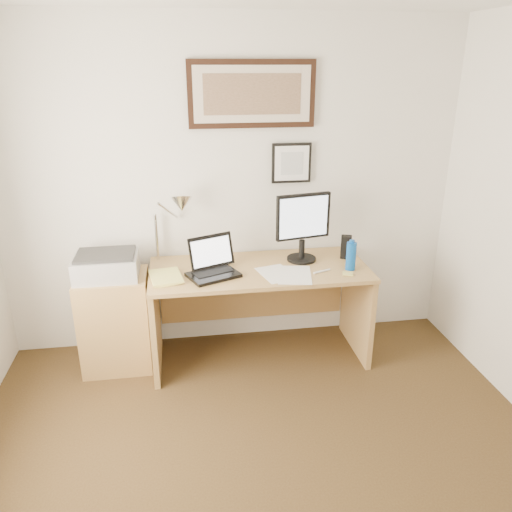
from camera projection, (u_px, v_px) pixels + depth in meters
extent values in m
cube|color=white|center=(232.00, 190.00, 3.81)|extent=(3.50, 0.02, 2.50)
cube|color=#A67D45|center=(116.00, 322.00, 3.70)|extent=(0.50, 0.40, 0.73)
cylinder|color=#0C4EA8|center=(351.00, 256.00, 3.60)|extent=(0.07, 0.07, 0.21)
cylinder|color=#0C4EA8|center=(352.00, 241.00, 3.56)|extent=(0.04, 0.04, 0.02)
cube|color=black|center=(346.00, 247.00, 3.83)|extent=(0.10, 0.09, 0.18)
cube|color=white|center=(276.00, 274.00, 3.57)|extent=(0.29, 0.35, 0.00)
cube|color=white|center=(294.00, 275.00, 3.54)|extent=(0.30, 0.38, 0.00)
cube|color=#DBCF68|center=(348.00, 274.00, 3.55)|extent=(0.09, 0.09, 0.01)
cylinder|color=white|center=(322.00, 271.00, 3.59)|extent=(0.14, 0.06, 0.02)
imported|color=#EAE66E|center=(151.00, 279.00, 3.45)|extent=(0.25, 0.32, 0.02)
cube|color=#A67D45|center=(259.00, 270.00, 3.67)|extent=(1.60, 0.70, 0.03)
cube|color=#A67D45|center=(156.00, 323.00, 3.70)|extent=(0.04, 0.65, 0.72)
cube|color=#A67D45|center=(357.00, 308.00, 3.92)|extent=(0.04, 0.65, 0.72)
cube|color=#A67D45|center=(253.00, 286.00, 4.08)|extent=(1.50, 0.03, 0.55)
cube|color=black|center=(213.00, 275.00, 3.51)|extent=(0.41, 0.35, 0.02)
cube|color=black|center=(213.00, 271.00, 3.54)|extent=(0.31, 0.23, 0.00)
cube|color=black|center=(211.00, 251.00, 3.59)|extent=(0.34, 0.20, 0.23)
cube|color=white|center=(212.00, 252.00, 3.58)|extent=(0.30, 0.16, 0.18)
cylinder|color=black|center=(301.00, 259.00, 3.81)|extent=(0.22, 0.22, 0.02)
cylinder|color=black|center=(302.00, 249.00, 3.78)|extent=(0.04, 0.04, 0.14)
cube|color=black|center=(303.00, 216.00, 3.68)|extent=(0.42, 0.11, 0.34)
cube|color=silver|center=(304.00, 217.00, 3.66)|extent=(0.37, 0.08, 0.30)
cube|color=#A8A8AB|center=(107.00, 266.00, 3.54)|extent=(0.44, 0.34, 0.16)
cube|color=#2F2F2F|center=(105.00, 255.00, 3.50)|extent=(0.40, 0.30, 0.02)
cylinder|color=silver|center=(157.00, 237.00, 3.76)|extent=(0.02, 0.02, 0.36)
cylinder|color=silver|center=(168.00, 211.00, 3.64)|extent=(0.15, 0.23, 0.19)
cone|color=silver|center=(182.00, 204.00, 3.58)|extent=(0.16, 0.18, 0.15)
cube|color=black|center=(252.00, 94.00, 3.55)|extent=(0.92, 0.03, 0.47)
cube|color=beige|center=(252.00, 94.00, 3.53)|extent=(0.84, 0.01, 0.39)
cube|color=brown|center=(252.00, 94.00, 3.53)|extent=(0.70, 0.00, 0.28)
cube|color=black|center=(291.00, 163.00, 3.77)|extent=(0.30, 0.02, 0.30)
cube|color=white|center=(292.00, 163.00, 3.76)|extent=(0.26, 0.00, 0.26)
cube|color=#B6BBC0|center=(292.00, 163.00, 3.76)|extent=(0.17, 0.00, 0.17)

